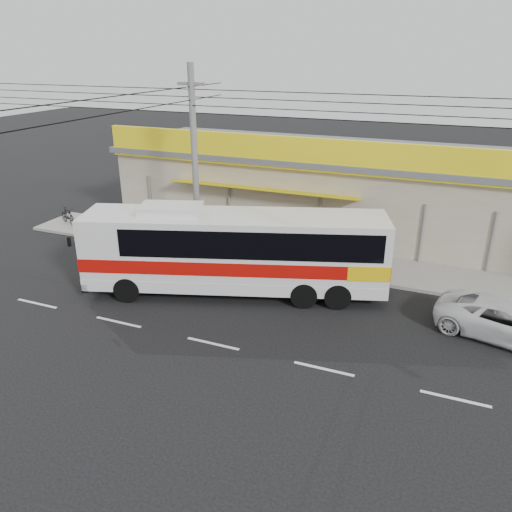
{
  "coord_description": "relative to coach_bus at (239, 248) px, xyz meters",
  "views": [
    {
      "loc": [
        7.05,
        -15.85,
        9.54
      ],
      "look_at": [
        -0.19,
        2.0,
        1.59
      ],
      "focal_mm": 35.0,
      "sensor_mm": 36.0,
      "label": 1
    }
  ],
  "objects": [
    {
      "name": "motorbike_dark",
      "position": [
        -12.74,
        4.11,
        -1.37
      ],
      "size": [
        1.75,
        1.14,
        1.02
      ],
      "primitive_type": "imported",
      "rotation": [
        0.0,
        0.0,
        1.14
      ],
      "color": "black",
      "rests_on": "sidewalk"
    },
    {
      "name": "motorbike_red",
      "position": [
        -8.18,
        5.27,
        -1.4
      ],
      "size": [
        1.86,
        0.72,
        0.96
      ],
      "primitive_type": "imported",
      "rotation": [
        0.0,
        0.0,
        1.52
      ],
      "color": "maroon",
      "rests_on": "sidewalk"
    },
    {
      "name": "lane_markings",
      "position": [
        0.76,
        -4.07,
        -2.03
      ],
      "size": [
        50.0,
        0.12,
        0.01
      ],
      "primitive_type": null,
      "color": "silver",
      "rests_on": "ground"
    },
    {
      "name": "white_car",
      "position": [
        10.27,
        0.24,
        -1.36
      ],
      "size": [
        5.24,
        3.31,
        1.35
      ],
      "primitive_type": "imported",
      "rotation": [
        0.0,
        0.0,
        1.33
      ],
      "color": "silver",
      "rests_on": "ground"
    },
    {
      "name": "utility_pole",
      "position": [
        -3.65,
        3.14,
        5.46
      ],
      "size": [
        34.0,
        14.0,
        9.08
      ],
      "color": "slate",
      "rests_on": "ground"
    },
    {
      "name": "storefront_building",
      "position": [
        0.75,
        9.96,
        0.26
      ],
      "size": [
        22.6,
        9.2,
        5.7
      ],
      "color": "gray",
      "rests_on": "ground"
    },
    {
      "name": "coach_bus",
      "position": [
        0.0,
        0.0,
        0.0
      ],
      "size": [
        12.54,
        6.29,
        3.8
      ],
      "rotation": [
        0.0,
        0.0,
        0.31
      ],
      "color": "silver",
      "rests_on": "ground"
    },
    {
      "name": "ground",
      "position": [
        0.76,
        -1.57,
        -2.03
      ],
      "size": [
        120.0,
        120.0,
        0.0
      ],
      "primitive_type": "plane",
      "color": "black",
      "rests_on": "ground"
    },
    {
      "name": "sidewalk",
      "position": [
        0.76,
        4.43,
        -1.96
      ],
      "size": [
        30.0,
        3.2,
        0.15
      ],
      "primitive_type": "cube",
      "color": "gray",
      "rests_on": "ground"
    }
  ]
}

